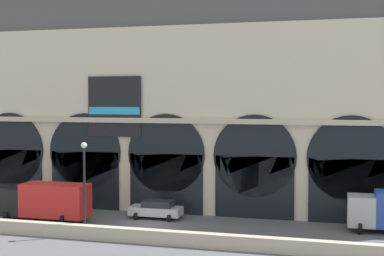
{
  "coord_description": "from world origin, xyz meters",
  "views": [
    {
      "loc": [
        14.06,
        -39.15,
        10.04
      ],
      "look_at": [
        2.35,
        5.0,
        7.56
      ],
      "focal_mm": 49.62,
      "sensor_mm": 36.0,
      "label": 1
    }
  ],
  "objects": [
    {
      "name": "box_truck_midwest",
      "position": [
        -8.74,
        -0.36,
        1.7
      ],
      "size": [
        7.5,
        2.91,
        3.12
      ],
      "color": "black",
      "rests_on": "ground"
    },
    {
      "name": "ground_plane",
      "position": [
        0.0,
        0.0,
        0.0
      ],
      "size": [
        200.0,
        200.0,
        0.0
      ],
      "primitive_type": "plane",
      "color": "#54565B"
    },
    {
      "name": "street_lamp_quayside",
      "position": [
        -3.46,
        -3.9,
        4.41
      ],
      "size": [
        0.44,
        0.44,
        6.9
      ],
      "color": "black",
      "rests_on": "ground"
    },
    {
      "name": "quay_parapet_wall",
      "position": [
        0.0,
        -4.7,
        0.49
      ],
      "size": [
        90.0,
        0.7,
        0.98
      ],
      "primitive_type": "cube",
      "color": "#B2A891",
      "rests_on": "ground"
    },
    {
      "name": "car_center",
      "position": [
        -0.17,
        2.78,
        0.8
      ],
      "size": [
        4.4,
        2.22,
        1.55
      ],
      "color": "#ADB2B7",
      "rests_on": "ground"
    },
    {
      "name": "station_building",
      "position": [
        0.02,
        7.76,
        9.93
      ],
      "size": [
        48.24,
        5.92,
        20.4
      ],
      "color": "beige",
      "rests_on": "ground"
    }
  ]
}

